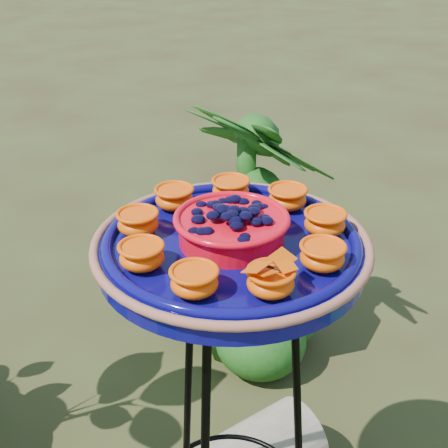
% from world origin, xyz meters
% --- Properties ---
extents(tripod_stand, '(0.36, 0.36, 0.87)m').
position_xyz_m(tripod_stand, '(0.10, -0.03, 0.53)').
color(tripod_stand, black).
rests_on(tripod_stand, ground).
extents(feeder_dish, '(0.50, 0.50, 0.10)m').
position_xyz_m(feeder_dish, '(0.10, -0.03, 0.91)').
color(feeder_dish, '#090757').
rests_on(feeder_dish, tripod_stand).
extents(shrub_back_right, '(0.60, 0.60, 0.88)m').
position_xyz_m(shrub_back_right, '(0.64, 0.67, 0.44)').
color(shrub_back_right, '#184A13').
rests_on(shrub_back_right, ground).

